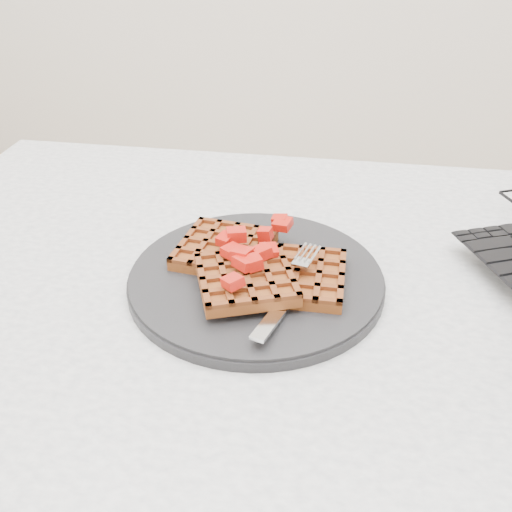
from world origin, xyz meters
name	(u,v)px	position (x,y,z in m)	size (l,w,h in m)	color
table	(312,359)	(0.00, 0.00, 0.64)	(1.20, 0.80, 0.75)	silver
plate	(256,278)	(-0.07, 0.00, 0.76)	(0.31, 0.31, 0.02)	black
waffles	(256,267)	(-0.07, -0.01, 0.78)	(0.21, 0.20, 0.03)	brown
strawberry_pile	(256,246)	(-0.07, 0.00, 0.80)	(0.15, 0.15, 0.02)	#9D0400
fork	(291,291)	(-0.03, -0.04, 0.77)	(0.02, 0.18, 0.02)	silver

